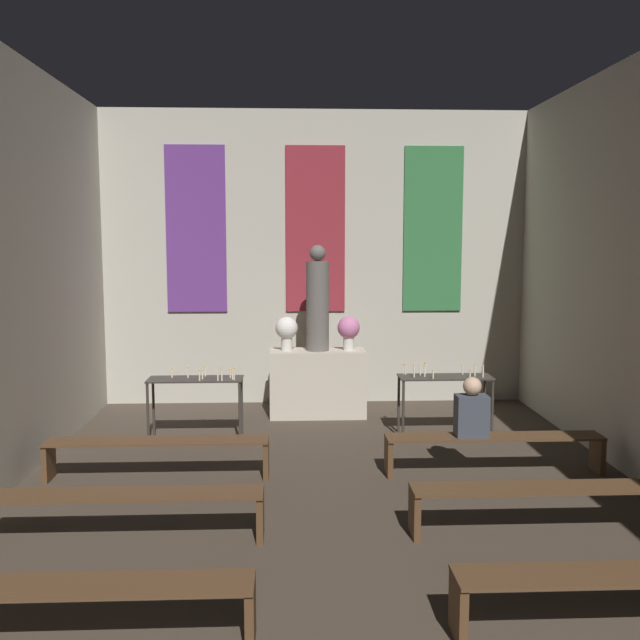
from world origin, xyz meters
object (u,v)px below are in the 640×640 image
(candle_rack_left, at_px, (196,387))
(pew_second_left, at_px, (65,600))
(candle_rack_right, at_px, (445,384))
(pew_third_left, at_px, (123,504))
(pew_second_right, at_px, (636,587))
(pew_back_left, at_px, (158,449))
(statue, at_px, (318,302))
(pew_back_right, at_px, (494,445))
(altar, at_px, (318,383))
(flower_vase_left, at_px, (287,330))
(person_seated, at_px, (472,410))
(flower_vase_right, at_px, (349,330))
(pew_third_right, at_px, (547,498))

(candle_rack_left, xyz_separation_m, pew_second_left, (-0.23, -4.88, -0.37))
(candle_rack_right, xyz_separation_m, pew_third_left, (-3.55, -3.22, -0.37))
(pew_second_right, bearing_deg, pew_back_left, 138.75)
(statue, relative_size, pew_back_right, 0.64)
(altar, xyz_separation_m, statue, (0.00, 0.00, 1.22))
(altar, xyz_separation_m, flower_vase_left, (-0.46, 0.00, 0.81))
(pew_back_left, distance_m, pew_back_right, 3.78)
(altar, bearing_deg, candle_rack_right, -35.25)
(pew_second_left, height_order, person_seated, person_seated)
(pew_second_left, height_order, pew_back_left, same)
(flower_vase_right, bearing_deg, pew_second_left, -111.24)
(flower_vase_left, bearing_deg, candle_rack_left, -135.44)
(pew_second_right, bearing_deg, person_seated, 94.58)
(statue, height_order, flower_vase_right, statue)
(flower_vase_left, height_order, pew_third_left, flower_vase_left)
(flower_vase_left, bearing_deg, pew_third_right, -61.85)
(statue, bearing_deg, pew_third_right, -66.74)
(candle_rack_left, height_order, pew_second_right, candle_rack_left)
(altar, bearing_deg, statue, 0.00)
(candle_rack_right, distance_m, person_seated, 1.56)
(candle_rack_left, relative_size, pew_second_left, 0.51)
(flower_vase_left, bearing_deg, candle_rack_right, -28.94)
(pew_third_right, xyz_separation_m, pew_back_right, (0.00, 1.66, 0.00))
(flower_vase_left, height_order, pew_back_right, flower_vase_left)
(candle_rack_left, xyz_separation_m, pew_second_right, (3.55, -4.88, -0.37))
(flower_vase_right, distance_m, pew_second_left, 6.57)
(person_seated, bearing_deg, pew_back_left, -180.00)
(pew_second_right, relative_size, pew_back_right, 1.00)
(altar, distance_m, pew_second_left, 6.34)
(pew_second_left, distance_m, person_seated, 4.85)
(statue, relative_size, person_seated, 2.32)
(altar, xyz_separation_m, pew_second_left, (-1.89, -6.05, -0.16))
(candle_rack_left, height_order, pew_back_left, candle_rack_left)
(pew_third_left, bearing_deg, pew_second_right, -23.68)
(pew_back_right, bearing_deg, pew_second_right, -90.00)
(candle_rack_right, xyz_separation_m, pew_third_right, (0.23, -3.22, -0.37))
(flower_vase_right, bearing_deg, pew_third_left, -118.15)
(flower_vase_left, relative_size, candle_rack_right, 0.41)
(statue, bearing_deg, pew_third_left, -113.26)
(pew_third_left, relative_size, pew_back_right, 1.00)
(altar, bearing_deg, pew_second_right, -72.66)
(flower_vase_left, distance_m, candle_rack_right, 2.50)
(flower_vase_right, height_order, pew_third_right, flower_vase_right)
(candle_rack_left, xyz_separation_m, person_seated, (3.28, -1.56, 0.03))
(statue, height_order, flower_vase_left, statue)
(statue, xyz_separation_m, pew_second_right, (1.89, -6.05, -1.39))
(pew_third_right, bearing_deg, person_seated, 99.10)
(altar, bearing_deg, candle_rack_left, -144.62)
(candle_rack_right, bearing_deg, pew_third_left, -137.80)
(candle_rack_left, bearing_deg, pew_back_left, -98.41)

